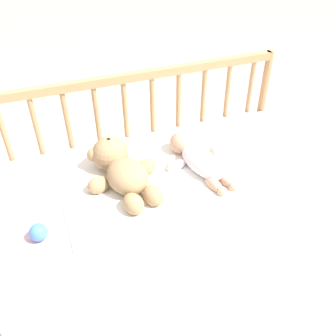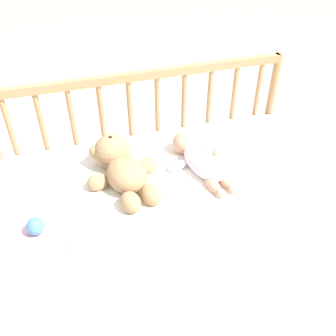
# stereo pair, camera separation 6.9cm
# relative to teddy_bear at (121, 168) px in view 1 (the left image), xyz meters

# --- Properties ---
(ground_plane) EXTENTS (12.00, 12.00, 0.00)m
(ground_plane) POSITION_rel_teddy_bear_xyz_m (0.17, -0.06, -0.54)
(ground_plane) COLOR #C6B293
(crib_mattress) EXTENTS (1.33, 0.68, 0.48)m
(crib_mattress) POSITION_rel_teddy_bear_xyz_m (0.17, -0.06, -0.30)
(crib_mattress) COLOR #EDB7C6
(crib_mattress) RESTS_ON ground_plane
(crib_rail) EXTENTS (1.33, 0.04, 0.78)m
(crib_rail) POSITION_rel_teddy_bear_xyz_m (0.17, 0.30, 0.03)
(crib_rail) COLOR tan
(crib_rail) RESTS_ON ground_plane
(blanket) EXTENTS (0.80, 0.50, 0.01)m
(blanket) POSITION_rel_teddy_bear_xyz_m (0.16, -0.05, -0.06)
(blanket) COLOR white
(blanket) RESTS_ON crib_mattress
(teddy_bear) EXTENTS (0.30, 0.39, 0.15)m
(teddy_bear) POSITION_rel_teddy_bear_xyz_m (0.00, 0.00, 0.00)
(teddy_bear) COLOR tan
(teddy_bear) RESTS_ON crib_mattress
(baby) EXTENTS (0.25, 0.38, 0.10)m
(baby) POSITION_rel_teddy_bear_xyz_m (0.31, -0.02, -0.02)
(baby) COLOR white
(baby) RESTS_ON crib_mattress
(toy_ball) EXTENTS (0.06, 0.06, 0.06)m
(toy_ball) POSITION_rel_teddy_bear_xyz_m (-0.33, -0.19, -0.03)
(toy_ball) COLOR #4C8CDB
(toy_ball) RESTS_ON crib_mattress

